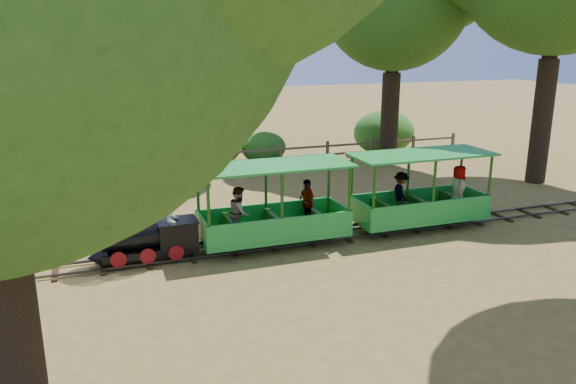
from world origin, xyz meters
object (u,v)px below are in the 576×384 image
object	(u,v)px
carriage_front	(272,215)
carriage_rear	(422,198)
locomotive	(139,194)
fence	(257,156)

from	to	relation	value
carriage_front	carriage_rear	bearing A→B (deg)	0.16
locomotive	fence	xyz separation A→B (m)	(5.09, 7.93, -1.05)
locomotive	fence	distance (m)	9.48
locomotive	carriage_rear	distance (m)	7.46
locomotive	fence	size ratio (longest dim) A/B	0.16
locomotive	carriage_rear	world-z (taller)	locomotive
carriage_front	fence	distance (m)	8.25
locomotive	carriage_front	xyz separation A→B (m)	(3.13, -0.08, -0.80)
carriage_rear	fence	bearing A→B (deg)	106.20
carriage_front	fence	bearing A→B (deg)	76.24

